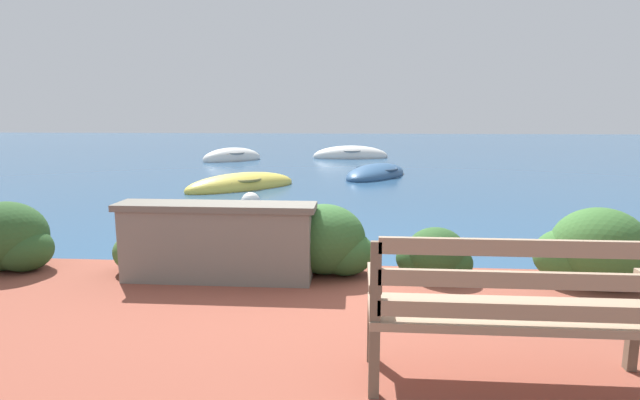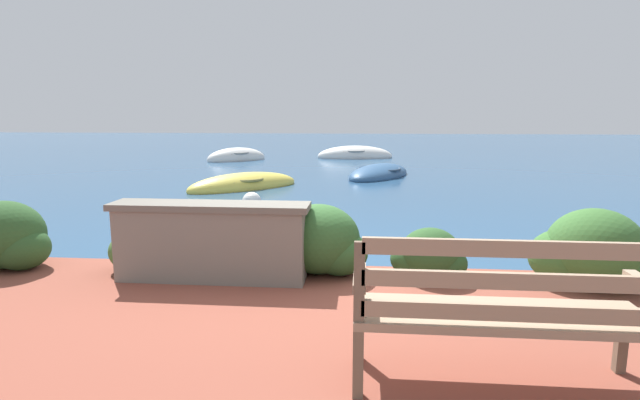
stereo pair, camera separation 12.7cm
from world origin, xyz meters
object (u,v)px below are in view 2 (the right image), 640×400
object	(u,v)px
rowboat_mid	(379,175)
mooring_buoy	(252,201)
park_bench	(501,309)
rowboat_outer	(355,156)
rowboat_far	(237,159)
rowboat_nearest	(244,186)

from	to	relation	value
rowboat_mid	mooring_buoy	size ratio (longest dim) A/B	7.67
park_bench	rowboat_outer	xyz separation A→B (m)	(-1.19, 17.53, -0.63)
park_bench	rowboat_far	size ratio (longest dim) A/B	0.68
rowboat_mid	mooring_buoy	world-z (taller)	rowboat_mid
rowboat_nearest	rowboat_far	world-z (taller)	rowboat_far
rowboat_far	mooring_buoy	distance (m)	9.63
rowboat_nearest	mooring_buoy	world-z (taller)	rowboat_nearest
rowboat_nearest	rowboat_mid	distance (m)	4.19
rowboat_outer	mooring_buoy	xyz separation A→B (m)	(-1.82, -10.69, -0.01)
park_bench	mooring_buoy	bearing A→B (deg)	107.07
rowboat_mid	rowboat_outer	world-z (taller)	rowboat_outer
park_bench	rowboat_mid	xyz separation A→B (m)	(-0.38, 11.58, -0.65)
mooring_buoy	park_bench	bearing A→B (deg)	-66.25
rowboat_mid	rowboat_outer	bearing A→B (deg)	-146.68
rowboat_nearest	rowboat_outer	distance (m)	8.86
rowboat_nearest	rowboat_far	distance (m)	7.34
rowboat_outer	mooring_buoy	distance (m)	10.84
mooring_buoy	rowboat_outer	bearing A→B (deg)	80.36
rowboat_outer	mooring_buoy	size ratio (longest dim) A/B	7.60
park_bench	rowboat_nearest	xyz separation A→B (m)	(-3.70, 9.03, -0.65)
rowboat_nearest	mooring_buoy	size ratio (longest dim) A/B	6.73
rowboat_far	rowboat_outer	bearing A→B (deg)	155.48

